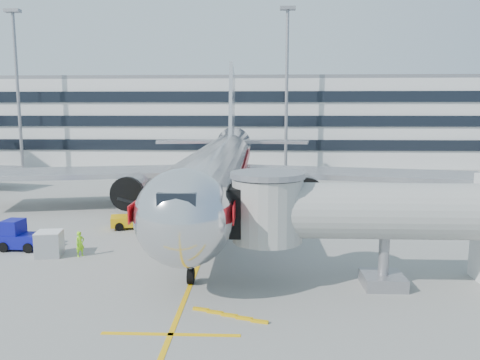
{
  "coord_description": "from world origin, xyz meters",
  "views": [
    {
      "loc": [
        3.73,
        -32.66,
        9.38
      ],
      "look_at": [
        2.21,
        4.63,
        4.0
      ],
      "focal_mm": 35.0,
      "sensor_mm": 36.0,
      "label": 1
    }
  ],
  "objects_px": {
    "ramp_worker": "(80,244)",
    "cargo_container_front": "(49,244)",
    "baggage_tug": "(19,237)",
    "main_jet": "(220,167)",
    "belt_loader": "(142,219)"
  },
  "relations": [
    {
      "from": "ramp_worker",
      "to": "cargo_container_front",
      "type": "bearing_deg",
      "value": 127.36
    },
    {
      "from": "baggage_tug",
      "to": "cargo_container_front",
      "type": "relative_size",
      "value": 1.58
    },
    {
      "from": "main_jet",
      "to": "baggage_tug",
      "type": "distance_m",
      "value": 19.0
    },
    {
      "from": "main_jet",
      "to": "ramp_worker",
      "type": "relative_size",
      "value": 30.42
    },
    {
      "from": "cargo_container_front",
      "to": "ramp_worker",
      "type": "height_order",
      "value": "ramp_worker"
    },
    {
      "from": "baggage_tug",
      "to": "ramp_worker",
      "type": "distance_m",
      "value": 5.02
    },
    {
      "from": "baggage_tug",
      "to": "cargo_container_front",
      "type": "bearing_deg",
      "value": -27.65
    },
    {
      "from": "belt_loader",
      "to": "cargo_container_front",
      "type": "bearing_deg",
      "value": -117.44
    },
    {
      "from": "baggage_tug",
      "to": "cargo_container_front",
      "type": "distance_m",
      "value": 3.12
    },
    {
      "from": "main_jet",
      "to": "cargo_container_front",
      "type": "bearing_deg",
      "value": -123.66
    },
    {
      "from": "ramp_worker",
      "to": "belt_loader",
      "type": "bearing_deg",
      "value": 21.86
    },
    {
      "from": "cargo_container_front",
      "to": "ramp_worker",
      "type": "distance_m",
      "value": 2.05
    },
    {
      "from": "main_jet",
      "to": "ramp_worker",
      "type": "height_order",
      "value": "main_jet"
    },
    {
      "from": "belt_loader",
      "to": "baggage_tug",
      "type": "relative_size",
      "value": 1.87
    },
    {
      "from": "cargo_container_front",
      "to": "ramp_worker",
      "type": "relative_size",
      "value": 1.08
    }
  ]
}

